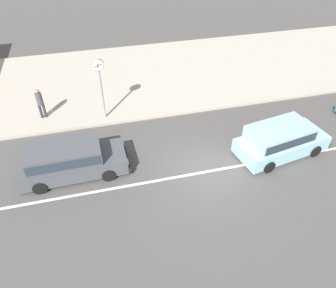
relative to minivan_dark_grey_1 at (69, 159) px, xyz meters
name	(u,v)px	position (x,y,z in m)	size (l,w,h in m)	color
ground_plane	(206,172)	(5.90, -1.41, -0.85)	(160.00, 160.00, 0.00)	#4C4947
lane_centre_stripe	(206,172)	(5.90, -1.41, -0.84)	(50.40, 0.14, 0.01)	silver
kerb_strip	(158,74)	(5.90, 8.30, -0.77)	(68.00, 10.00, 0.15)	#ADA393
minivan_dark_grey_1	(69,159)	(0.00, 0.00, 0.00)	(4.79, 2.01, 1.56)	#47494F
minivan_pale_blue_2	(281,139)	(9.66, -0.99, 0.00)	(4.70, 2.56, 1.56)	#93C6D6
street_clock	(99,76)	(1.90, 3.92, 1.81)	(0.61, 0.22, 3.40)	#9E9EA3
pedestrian_near_clock	(40,101)	(-1.36, 4.72, 0.31)	(0.34, 0.34, 1.72)	#333338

